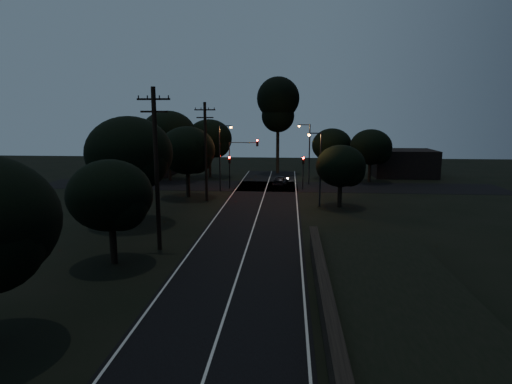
{
  "coord_description": "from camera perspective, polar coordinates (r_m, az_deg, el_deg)",
  "views": [
    {
      "loc": [
        2.91,
        -12.86,
        9.21
      ],
      "look_at": [
        0.0,
        24.0,
        2.5
      ],
      "focal_mm": 30.0,
      "sensor_mm": 36.0,
      "label": 1
    }
  ],
  "objects": [
    {
      "name": "streetlight_b",
      "position": [
        57.1,
        6.94,
        5.61
      ],
      "size": [
        1.66,
        0.26,
        8.0
      ],
      "color": "black",
      "rests_on": "ground"
    },
    {
      "name": "tree_far_e",
      "position": [
        60.97,
        15.25,
        5.68
      ],
      "size": [
        5.72,
        5.72,
        7.26
      ],
      "color": "black",
      "rests_on": "ground"
    },
    {
      "name": "building_left",
      "position": [
        69.14,
        -14.9,
        4.12
      ],
      "size": [
        10.0,
        8.0,
        4.4
      ],
      "primitive_type": "cube",
      "color": "black",
      "rests_on": "ground"
    },
    {
      "name": "tree_far_ne",
      "position": [
        63.22,
        10.27,
        6.03
      ],
      "size": [
        5.75,
        5.75,
        7.27
      ],
      "color": "black",
      "rests_on": "ground"
    },
    {
      "name": "car",
      "position": [
        56.15,
        3.28,
        1.53
      ],
      "size": [
        2.25,
        4.21,
        1.36
      ],
      "primitive_type": "imported",
      "rotation": [
        0.0,
        0.0,
        2.97
      ],
      "color": "black",
      "rests_on": "ground"
    },
    {
      "name": "streetlight_c",
      "position": [
        43.23,
        8.37,
        3.72
      ],
      "size": [
        1.46,
        0.26,
        7.5
      ],
      "color": "black",
      "rests_on": "ground"
    },
    {
      "name": "building_right",
      "position": [
        68.42,
        18.99,
        3.68
      ],
      "size": [
        9.0,
        7.0,
        4.0
      ],
      "primitive_type": "cube",
      "color": "black",
      "rests_on": "ground"
    },
    {
      "name": "road_surface",
      "position": [
        45.03,
        0.71,
        -1.51
      ],
      "size": [
        60.0,
        70.0,
        0.03
      ],
      "color": "black",
      "rests_on": "ground"
    },
    {
      "name": "tree_right_a",
      "position": [
        43.39,
        11.47,
        3.27
      ],
      "size": [
        4.94,
        4.94,
        6.27
      ],
      "color": "black",
      "rests_on": "ground"
    },
    {
      "name": "tall_pine",
      "position": [
        67.91,
        2.96,
        11.63
      ],
      "size": [
        6.6,
        6.6,
        15.01
      ],
      "color": "black",
      "rests_on": "ground"
    },
    {
      "name": "signal_mast",
      "position": [
        53.4,
        -1.78,
        5.05
      ],
      "size": [
        3.7,
        0.35,
        6.25
      ],
      "color": "black",
      "rests_on": "ground"
    },
    {
      "name": "utility_pole_mid",
      "position": [
        29.46,
        -13.15,
        3.25
      ],
      "size": [
        2.2,
        0.3,
        11.0
      ],
      "color": "black",
      "rests_on": "ground"
    },
    {
      "name": "tree_left_d",
      "position": [
        48.23,
        -8.96,
        5.34
      ],
      "size": [
        6.27,
        6.27,
        7.95
      ],
      "color": "black",
      "rests_on": "ground"
    },
    {
      "name": "tree_far_nw",
      "position": [
        63.91,
        -6.06,
        6.93
      ],
      "size": [
        6.75,
        6.75,
        8.55
      ],
      "color": "black",
      "rests_on": "ground"
    },
    {
      "name": "utility_pole_far",
      "position": [
        45.89,
        -6.73,
        5.56
      ],
      "size": [
        2.2,
        0.3,
        10.5
      ],
      "color": "black",
      "rests_on": "ground"
    },
    {
      "name": "signal_left",
      "position": [
        53.76,
        -3.56,
        3.45
      ],
      "size": [
        0.28,
        0.35,
        4.1
      ],
      "color": "black",
      "rests_on": "ground"
    },
    {
      "name": "tree_left_c",
      "position": [
        37.27,
        -16.23,
        4.77
      ],
      "size": [
        7.21,
        7.21,
        9.11
      ],
      "color": "black",
      "rests_on": "ground"
    },
    {
      "name": "signal_right",
      "position": [
        53.26,
        6.31,
        3.35
      ],
      "size": [
        0.28,
        0.35,
        4.1
      ],
      "color": "black",
      "rests_on": "ground"
    },
    {
      "name": "streetlight_a",
      "position": [
        51.72,
        -4.67,
        5.18
      ],
      "size": [
        1.66,
        0.26,
        8.0
      ],
      "color": "black",
      "rests_on": "ground"
    },
    {
      "name": "retaining_wall",
      "position": [
        18.67,
        19.93,
        -17.76
      ],
      "size": [
        6.93,
        26.0,
        1.6
      ],
      "color": "black",
      "rests_on": "ground"
    },
    {
      "name": "tree_left_b",
      "position": [
        27.43,
        -18.59,
        -0.68
      ],
      "size": [
        5.15,
        5.15,
        6.55
      ],
      "color": "black",
      "rests_on": "ground"
    },
    {
      "name": "tree_far_w",
      "position": [
        61.09,
        -11.39,
        7.39
      ],
      "size": [
        7.65,
        7.65,
        9.76
      ],
      "color": "black",
      "rests_on": "ground"
    }
  ]
}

